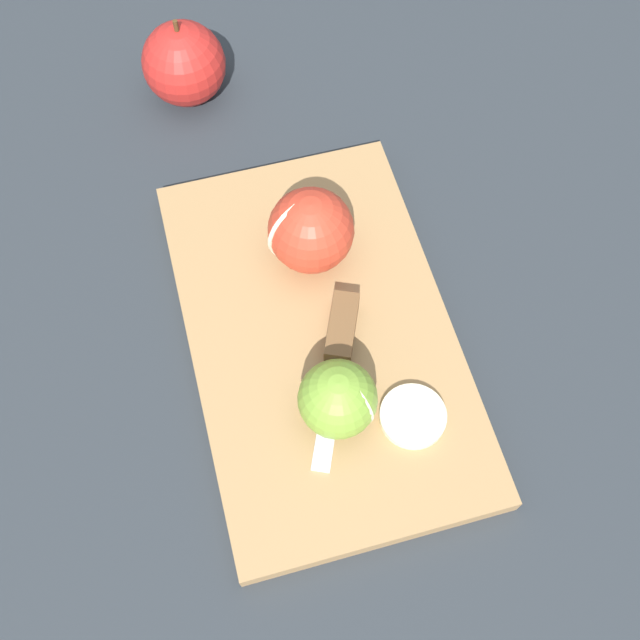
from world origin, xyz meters
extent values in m
plane|color=#282D33|center=(0.00, 0.00, 0.00)|extent=(4.00, 4.00, 0.00)
cube|color=#A37A4C|center=(0.00, 0.00, 0.01)|extent=(0.41, 0.27, 0.02)
sphere|color=red|center=(-0.08, 0.01, 0.06)|extent=(0.08, 0.08, 0.08)
cylinder|color=beige|center=(-0.09, 0.00, 0.06)|extent=(0.04, 0.07, 0.07)
sphere|color=olive|center=(0.08, 0.00, 0.05)|extent=(0.07, 0.07, 0.07)
cylinder|color=beige|center=(0.08, 0.01, 0.05)|extent=(0.05, 0.04, 0.06)
cube|color=silver|center=(0.08, -0.01, 0.02)|extent=(0.10, 0.05, 0.00)
cube|color=brown|center=(0.01, 0.02, 0.03)|extent=(0.07, 0.04, 0.02)
cylinder|color=beige|center=(0.10, 0.06, 0.02)|extent=(0.06, 0.06, 0.01)
sphere|color=red|center=(-0.33, -0.09, 0.04)|extent=(0.09, 0.09, 0.09)
cylinder|color=#4C3319|center=(-0.33, -0.09, 0.10)|extent=(0.01, 0.01, 0.01)
camera|label=1|loc=(0.29, -0.05, 0.63)|focal=42.00mm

